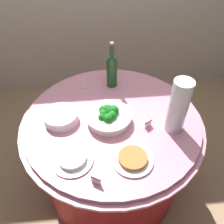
{
  "coord_description": "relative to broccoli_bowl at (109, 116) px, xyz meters",
  "views": [
    {
      "loc": [
        -0.11,
        -1.04,
        1.78
      ],
      "look_at": [
        0.0,
        0.0,
        0.79
      ],
      "focal_mm": 37.56,
      "sensor_mm": 36.0,
      "label": 1
    }
  ],
  "objects": [
    {
      "name": "food_plate_peanuts",
      "position": [
        0.1,
        -0.3,
        -0.03
      ],
      "size": [
        0.22,
        0.22,
        0.04
      ],
      "color": "white",
      "rests_on": "buffet_table"
    },
    {
      "name": "label_placard_rear",
      "position": [
        0.48,
        0.09,
        -0.02
      ],
      "size": [
        0.05,
        0.02,
        0.05
      ],
      "color": "white",
      "rests_on": "buffet_table"
    },
    {
      "name": "food_plate_rice",
      "position": [
        -0.22,
        -0.27,
        -0.03
      ],
      "size": [
        0.22,
        0.22,
        0.04
      ],
      "color": "white",
      "rests_on": "buffet_table"
    },
    {
      "name": "wine_bottle",
      "position": [
        0.06,
        0.37,
        0.08
      ],
      "size": [
        0.07,
        0.07,
        0.34
      ],
      "color": "#1A481E",
      "rests_on": "buffet_table"
    },
    {
      "name": "label_placard_mid",
      "position": [
        0.23,
        -0.07,
        -0.02
      ],
      "size": [
        0.05,
        0.04,
        0.05
      ],
      "color": "white",
      "rests_on": "buffet_table"
    },
    {
      "name": "buffet_table",
      "position": [
        0.02,
        0.03,
        -0.41
      ],
      "size": [
        1.16,
        1.16,
        0.74
      ],
      "color": "maroon",
      "rests_on": "ground_plane"
    },
    {
      "name": "decorative_fruit_vase",
      "position": [
        0.38,
        -0.09,
        0.1
      ],
      "size": [
        0.11,
        0.11,
        0.34
      ],
      "color": "silver",
      "rests_on": "buffet_table"
    },
    {
      "name": "serving_tongs",
      "position": [
        -0.14,
        0.42,
        -0.04
      ],
      "size": [
        0.05,
        0.17,
        0.01
      ],
      "color": "silver",
      "rests_on": "buffet_table"
    },
    {
      "name": "broccoli_bowl",
      "position": [
        0.0,
        0.0,
        0.0
      ],
      "size": [
        0.28,
        0.28,
        0.12
      ],
      "color": "white",
      "rests_on": "buffet_table"
    },
    {
      "name": "label_placard_front",
      "position": [
        -0.1,
        -0.41,
        -0.02
      ],
      "size": [
        0.05,
        0.03,
        0.05
      ],
      "color": "white",
      "rests_on": "buffet_table"
    },
    {
      "name": "plate_stack",
      "position": [
        -0.29,
        0.04,
        -0.02
      ],
      "size": [
        0.21,
        0.21,
        0.06
      ],
      "color": "white",
      "rests_on": "buffet_table"
    },
    {
      "name": "ground_plane",
      "position": [
        0.02,
        0.03,
        -0.79
      ],
      "size": [
        6.0,
        6.0,
        0.0
      ],
      "primitive_type": "plane",
      "color": "#9E7F5B"
    }
  ]
}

